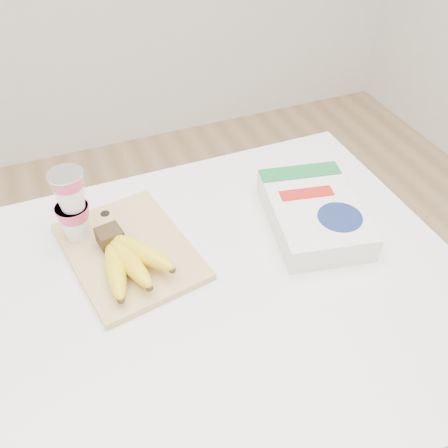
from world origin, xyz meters
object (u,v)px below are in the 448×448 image
at_px(bananas, 127,259).
at_px(cereal_box, 314,213).
at_px(table, 173,424).
at_px(yogurt_stack, 72,204).
at_px(cutting_board, 129,251).

height_order(bananas, cereal_box, bananas).
relative_size(table, yogurt_stack, 7.57).
relative_size(cutting_board, cereal_box, 1.02).
height_order(cutting_board, bananas, bananas).
xyz_separation_m(table, cutting_board, (-0.01, 0.15, 0.46)).
bearing_deg(cutting_board, yogurt_stack, 129.24).
xyz_separation_m(cutting_board, yogurt_stack, (-0.08, 0.07, 0.09)).
height_order(bananas, yogurt_stack, yogurt_stack).
distance_m(table, bananas, 0.51).
bearing_deg(table, bananas, 102.88).
distance_m(cutting_board, cereal_box, 0.40).
distance_m(table, cutting_board, 0.49).
distance_m(yogurt_stack, cereal_box, 0.50).
distance_m(table, yogurt_stack, 0.61).
bearing_deg(table, yogurt_stack, 112.77).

